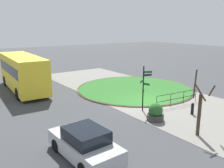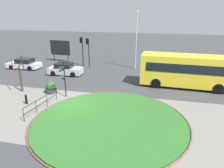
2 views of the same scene
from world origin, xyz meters
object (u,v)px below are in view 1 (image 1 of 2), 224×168
(car_near_lane, at_px, (85,144))
(street_tree_bare, at_px, (200,109))
(planter_near_signpost, at_px, (156,113))
(bollard_foreground, at_px, (192,109))
(signpost_directional, at_px, (144,86))
(bus_yellow, at_px, (23,72))

(car_near_lane, relative_size, street_tree_bare, 1.13)
(planter_near_signpost, bearing_deg, car_near_lane, 101.92)
(bollard_foreground, height_order, planter_near_signpost, planter_near_signpost)
(car_near_lane, distance_m, street_tree_bare, 6.46)
(bollard_foreground, height_order, street_tree_bare, street_tree_bare)
(signpost_directional, xyz_separation_m, planter_near_signpost, (-1.76, 0.60, -1.36))
(bollard_foreground, relative_size, car_near_lane, 0.21)
(car_near_lane, bearing_deg, signpost_directional, -67.16)
(bus_yellow, height_order, car_near_lane, bus_yellow)
(signpost_directional, bearing_deg, bollard_foreground, -138.37)
(bollard_foreground, xyz_separation_m, bus_yellow, (13.39, 7.46, 1.33))
(bollard_foreground, height_order, car_near_lane, car_near_lane)
(signpost_directional, distance_m, car_near_lane, 7.24)
(signpost_directional, bearing_deg, car_near_lane, 114.87)
(bollard_foreground, relative_size, street_tree_bare, 0.23)
(signpost_directional, relative_size, bollard_foreground, 3.85)
(signpost_directional, xyz_separation_m, street_tree_bare, (-4.67, 0.30, -0.31))
(bollard_foreground, distance_m, bus_yellow, 15.38)
(bollard_foreground, xyz_separation_m, planter_near_signpost, (0.74, 2.82, 0.08))
(signpost_directional, bearing_deg, planter_near_signpost, 161.26)
(bus_yellow, relative_size, street_tree_bare, 2.52)
(bollard_foreground, height_order, bus_yellow, bus_yellow)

